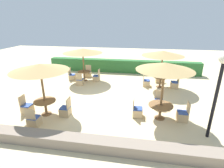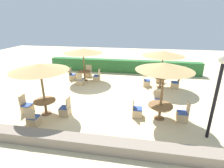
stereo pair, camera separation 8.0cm
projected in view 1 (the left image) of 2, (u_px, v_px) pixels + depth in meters
name	position (u px, v px, depth m)	size (l,w,h in m)	color
ground_plane	(110.00, 103.00, 9.76)	(40.00, 40.00, 0.00)	beige
hedge_row	(123.00, 66.00, 15.29)	(13.00, 0.70, 1.09)	#2D6B33
stone_border	(92.00, 144.00, 6.21)	(10.00, 0.56, 0.43)	gray
lamp_post	(220.00, 81.00, 6.13)	(0.36, 0.36, 3.32)	black
parasol_back_left	(83.00, 51.00, 12.56)	(2.86, 2.86, 2.43)	brown
round_table_back_left	(84.00, 74.00, 13.15)	(0.95, 0.95, 0.72)	brown
patio_chair_back_left_south	(80.00, 81.00, 12.33)	(0.46, 0.46, 0.93)	tan
patio_chair_back_left_east	(97.00, 78.00, 13.12)	(0.46, 0.46, 0.93)	tan
patio_chair_back_left_north	(88.00, 74.00, 14.11)	(0.46, 0.46, 0.93)	tan
patio_chair_back_left_west	(72.00, 77.00, 13.39)	(0.46, 0.46, 0.93)	tan
parasol_front_left	(40.00, 67.00, 7.76)	(2.59, 2.59, 2.54)	brown
round_table_front_left	(45.00, 104.00, 8.39)	(1.02, 1.02, 0.73)	brown
patio_chair_front_left_east	(66.00, 111.00, 8.37)	(0.46, 0.46, 0.93)	tan
patio_chair_front_left_south	(34.00, 121.00, 7.55)	(0.46, 0.46, 0.93)	tan
patio_chair_front_left_west	(27.00, 108.00, 8.61)	(0.46, 0.46, 0.93)	tan
parasol_front_right	(165.00, 67.00, 7.37)	(2.46, 2.46, 2.68)	brown
round_table_front_right	(161.00, 108.00, 8.04)	(1.12, 1.12, 0.70)	brown
patio_chair_front_right_north	(159.00, 103.00, 9.12)	(0.46, 0.46, 0.93)	tan
patio_chair_front_right_east	(183.00, 115.00, 7.96)	(0.46, 0.46, 0.93)	tan
patio_chair_front_right_west	(137.00, 111.00, 8.30)	(0.46, 0.46, 0.93)	tan
parasol_back_right	(163.00, 53.00, 11.24)	(2.72, 2.72, 2.50)	brown
round_table_back_right	(160.00, 79.00, 11.86)	(0.96, 0.96, 0.74)	brown
patio_chair_back_right_north	(159.00, 79.00, 12.87)	(0.46, 0.46, 0.93)	tan
patio_chair_back_right_east	(175.00, 84.00, 11.79)	(0.46, 0.46, 0.93)	tan
patio_chair_back_right_west	(146.00, 82.00, 12.14)	(0.46, 0.46, 0.93)	tan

